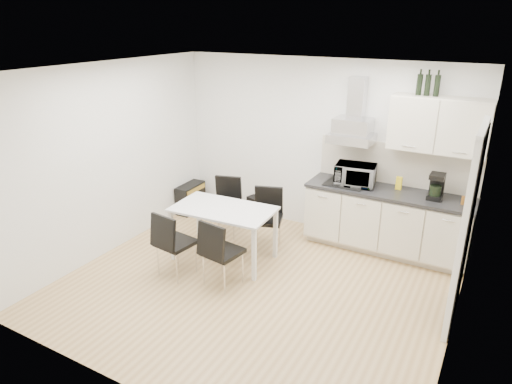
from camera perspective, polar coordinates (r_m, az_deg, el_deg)
ground at (r=5.77m, az=-0.24°, el=-11.65°), size 4.50×4.50×0.00m
wall_back at (r=6.92m, az=7.94°, el=5.57°), size 4.50×0.10×2.60m
wall_front at (r=3.74m, az=-15.68°, el=-8.84°), size 4.50×0.10×2.60m
wall_left at (r=6.54m, az=-17.74°, el=3.86°), size 0.10×4.00×2.60m
wall_right at (r=4.61m, az=24.97°, el=-4.27°), size 0.10×4.00×2.60m
ceiling at (r=4.89m, az=-0.29°, el=14.95°), size 4.50×4.50×0.00m
doorway at (r=5.21m, az=24.71°, el=-4.38°), size 0.08×1.04×2.10m
kitchenette at (r=6.50m, az=16.61°, el=-0.50°), size 2.22×0.64×2.52m
dining_table at (r=6.10m, az=-4.09°, el=-2.77°), size 1.38×0.84×0.75m
chair_far_left at (r=6.88m, az=-3.85°, el=-1.95°), size 0.57×0.61×0.88m
chair_far_right at (r=6.45m, az=1.33°, el=-3.52°), size 0.58×0.62×0.88m
chair_near_left at (r=5.89m, az=-9.97°, el=-6.35°), size 0.50×0.55×0.88m
chair_near_right at (r=5.61m, az=-4.19°, el=-7.55°), size 0.51×0.56×0.88m
guitar_amp at (r=7.86m, az=-8.18°, el=-0.70°), size 0.26×0.58×0.48m
floor_speaker at (r=7.63m, az=-0.21°, el=-1.75°), size 0.24×0.23×0.33m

